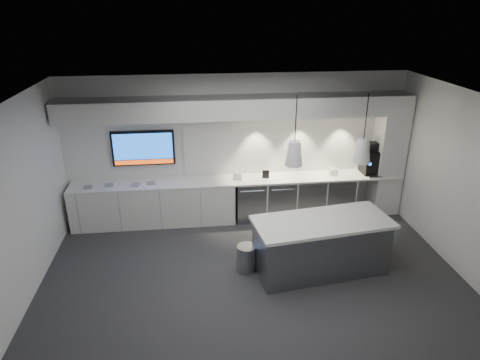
{
  "coord_description": "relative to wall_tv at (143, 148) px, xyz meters",
  "views": [
    {
      "loc": [
        -0.91,
        -5.92,
        4.29
      ],
      "look_at": [
        -0.09,
        1.1,
        1.33
      ],
      "focal_mm": 32.0,
      "sensor_mm": 36.0,
      "label": 1
    }
  ],
  "objects": [
    {
      "name": "sign_white",
      "position": [
        1.88,
        -0.32,
        -0.59
      ],
      "size": [
        0.18,
        0.07,
        0.14
      ],
      "primitive_type": "cube",
      "rotation": [
        0.0,
        0.0,
        -0.31
      ],
      "color": "white",
      "rests_on": "back_counter"
    },
    {
      "name": "cup_cluster",
      "position": [
        3.92,
        -0.27,
        -0.59
      ],
      "size": [
        0.17,
        0.17,
        0.14
      ],
      "primitive_type": null,
      "color": "white",
      "rests_on": "back_counter"
    },
    {
      "name": "column",
      "position": [
        5.1,
        -0.25,
        -0.26
      ],
      "size": [
        0.55,
        0.55,
        2.6
      ],
      "primitive_type": "cube",
      "color": "white",
      "rests_on": "floor"
    },
    {
      "name": "sign_black",
      "position": [
        2.46,
        -0.3,
        -0.57
      ],
      "size": [
        0.14,
        0.04,
        0.18
      ],
      "primitive_type": "cube",
      "rotation": [
        0.0,
        0.0,
        -0.15
      ],
      "color": "black",
      "rests_on": "back_counter"
    },
    {
      "name": "fridge_unit_b",
      "position": [
        2.78,
        -0.27,
        -1.13
      ],
      "size": [
        0.6,
        0.61,
        0.85
      ],
      "primitive_type": "cube",
      "color": "gray",
      "rests_on": "floor"
    },
    {
      "name": "wall_right",
      "position": [
        5.4,
        -2.45,
        -0.06
      ],
      "size": [
        0.0,
        7.0,
        7.0
      ],
      "primitive_type": "plane",
      "rotation": [
        1.57,
        0.0,
        -1.57
      ],
      "color": "white",
      "rests_on": "floor"
    },
    {
      "name": "fridge_unit_d",
      "position": [
        4.04,
        -0.27,
        -1.13
      ],
      "size": [
        0.6,
        0.61,
        0.85
      ],
      "primitive_type": "cube",
      "color": "gray",
      "rests_on": "floor"
    },
    {
      "name": "wall_back",
      "position": [
        1.9,
        0.05,
        -0.06
      ],
      "size": [
        7.0,
        0.0,
        7.0
      ],
      "primitive_type": "plane",
      "rotation": [
        1.57,
        0.0,
        0.0
      ],
      "color": "white",
      "rests_on": "floor"
    },
    {
      "name": "wall_front",
      "position": [
        1.9,
        -4.95,
        -0.06
      ],
      "size": [
        7.0,
        0.0,
        7.0
      ],
      "primitive_type": "plane",
      "rotation": [
        -1.57,
        0.0,
        0.0
      ],
      "color": "white",
      "rests_on": "floor"
    },
    {
      "name": "pendant_right",
      "position": [
        3.6,
        -2.34,
        0.59
      ],
      "size": [
        0.27,
        0.27,
        1.09
      ],
      "color": "white",
      "rests_on": "ceiling"
    },
    {
      "name": "tray_d",
      "position": [
        0.13,
        -0.3,
        -0.65
      ],
      "size": [
        0.19,
        0.19,
        0.02
      ],
      "primitive_type": "cube",
      "rotation": [
        0.0,
        0.0,
        0.2
      ],
      "color": "gray",
      "rests_on": "back_counter"
    },
    {
      "name": "left_base_cabinets",
      "position": [
        0.15,
        -0.27,
        -1.13
      ],
      "size": [
        3.3,
        0.63,
        0.86
      ],
      "primitive_type": "cube",
      "color": "white",
      "rests_on": "floor"
    },
    {
      "name": "tray_a",
      "position": [
        -1.09,
        -0.36,
        -0.65
      ],
      "size": [
        0.18,
        0.18,
        0.02
      ],
      "primitive_type": "cube",
      "rotation": [
        0.0,
        0.0,
        0.16
      ],
      "color": "gray",
      "rests_on": "back_counter"
    },
    {
      "name": "soffit",
      "position": [
        1.9,
        -0.25,
        0.84
      ],
      "size": [
        6.9,
        0.6,
        0.4
      ],
      "primitive_type": "cube",
      "color": "white",
      "rests_on": "wall_back"
    },
    {
      "name": "island",
      "position": [
        3.06,
        -2.34,
        -1.07
      ],
      "size": [
        2.38,
        1.27,
        0.96
      ],
      "rotation": [
        0.0,
        0.0,
        0.14
      ],
      "color": "gray",
      "rests_on": "floor"
    },
    {
      "name": "wall_left",
      "position": [
        -1.6,
        -2.45,
        -0.06
      ],
      "size": [
        0.0,
        7.0,
        7.0
      ],
      "primitive_type": "plane",
      "rotation": [
        1.57,
        0.0,
        1.57
      ],
      "color": "white",
      "rests_on": "floor"
    },
    {
      "name": "ceiling",
      "position": [
        1.9,
        -2.45,
        1.44
      ],
      "size": [
        7.0,
        7.0,
        0.0
      ],
      "primitive_type": "plane",
      "rotation": [
        3.14,
        0.0,
        0.0
      ],
      "color": "black",
      "rests_on": "wall_back"
    },
    {
      "name": "back_counter",
      "position": [
        1.9,
        -0.27,
        -0.68
      ],
      "size": [
        6.8,
        0.65,
        0.04
      ],
      "primitive_type": "cube",
      "color": "white",
      "rests_on": "left_base_cabinets"
    },
    {
      "name": "pendant_left",
      "position": [
        2.52,
        -2.34,
        0.59
      ],
      "size": [
        0.27,
        0.27,
        1.09
      ],
      "color": "white",
      "rests_on": "ceiling"
    },
    {
      "name": "floor",
      "position": [
        1.9,
        -2.45,
        -1.56
      ],
      "size": [
        7.0,
        7.0,
        0.0
      ],
      "primitive_type": "plane",
      "color": "#313134",
      "rests_on": "ground"
    },
    {
      "name": "fridge_unit_a",
      "position": [
        2.15,
        -0.27,
        -1.13
      ],
      "size": [
        0.6,
        0.61,
        0.85
      ],
      "primitive_type": "cube",
      "color": "gray",
      "rests_on": "floor"
    },
    {
      "name": "tray_c",
      "position": [
        -0.17,
        -0.35,
        -0.65
      ],
      "size": [
        0.2,
        0.2,
        0.02
      ],
      "primitive_type": "cube",
      "rotation": [
        0.0,
        0.0,
        -0.26
      ],
      "color": "gray",
      "rests_on": "back_counter"
    },
    {
      "name": "backsplash",
      "position": [
        3.1,
        0.03,
        -0.01
      ],
      "size": [
        4.6,
        0.03,
        1.3
      ],
      "primitive_type": "cube",
      "color": "white",
      "rests_on": "wall_back"
    },
    {
      "name": "bin",
      "position": [
        1.82,
        -2.2,
        -1.32
      ],
      "size": [
        0.34,
        0.34,
        0.47
      ],
      "primitive_type": "cylinder",
      "rotation": [
        0.0,
        0.0,
        0.01
      ],
      "color": "gray",
      "rests_on": "floor"
    },
    {
      "name": "tray_b",
      "position": [
        -0.7,
        -0.31,
        -0.65
      ],
      "size": [
        0.18,
        0.18,
        0.02
      ],
      "primitive_type": "cube",
      "rotation": [
        0.0,
        0.0,
        0.12
      ],
      "color": "gray",
      "rests_on": "back_counter"
    },
    {
      "name": "coffee_machine",
      "position": [
        4.74,
        -0.25,
        -0.38
      ],
      "size": [
        0.38,
        0.54,
        0.68
      ],
      "rotation": [
        0.0,
        0.0,
        0.02
      ],
      "color": "black",
      "rests_on": "back_counter"
    },
    {
      "name": "fridge_unit_c",
      "position": [
        3.41,
        -0.27,
        -1.13
      ],
      "size": [
        0.6,
        0.61,
        0.85
      ],
      "primitive_type": "cube",
      "color": "gray",
      "rests_on": "floor"
    },
    {
      "name": "wall_tv",
      "position": [
        0.0,
        0.0,
        0.0
      ],
      "size": [
        1.25,
        0.07,
        0.72
      ],
      "color": "black",
      "rests_on": "wall_back"
    }
  ]
}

